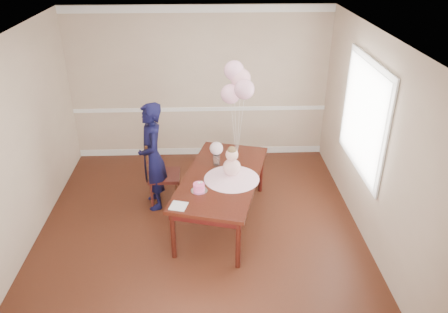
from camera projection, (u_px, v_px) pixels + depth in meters
floor at (200, 236)px, 6.04m from camera, size 4.50×5.00×0.00m
ceiling at (194, 40)px, 4.78m from camera, size 4.50×5.00×0.02m
wall_back at (200, 85)px, 7.62m from camera, size 4.50×0.02×2.70m
wall_front at (192, 302)px, 3.20m from camera, size 4.50×0.02×2.70m
wall_left at (13, 153)px, 5.34m from camera, size 0.02×5.00×2.70m
wall_right at (376, 146)px, 5.49m from camera, size 0.02×5.00×2.70m
chair_rail_trim at (200, 109)px, 7.82m from camera, size 4.50×0.02×0.07m
crown_molding at (197, 9)px, 7.02m from camera, size 4.50×0.02×0.12m
baseboard_trim at (201, 151)px, 8.22m from camera, size 4.50×0.02×0.12m
window_frame at (364, 116)px, 5.84m from camera, size 0.02×1.66×1.56m
window_blinds at (363, 116)px, 5.84m from camera, size 0.01×1.50×1.40m
dining_table_top at (222, 177)px, 6.04m from camera, size 1.48×2.19×0.05m
table_apron at (222, 182)px, 6.08m from camera, size 1.36×2.07×0.10m
table_leg_fl at (173, 235)px, 5.51m from camera, size 0.09×0.09×0.70m
table_leg_fr at (238, 244)px, 5.34m from camera, size 0.09×0.09×0.70m
table_leg_bl at (210, 166)px, 7.09m from camera, size 0.09×0.09×0.70m
table_leg_br at (261, 172)px, 6.93m from camera, size 0.09×0.09×0.70m
baby_skirt at (232, 176)px, 5.93m from camera, size 0.93×0.93×0.10m
baby_torso at (232, 167)px, 5.87m from camera, size 0.24×0.24×0.24m
baby_head at (232, 155)px, 5.79m from camera, size 0.17×0.17×0.17m
baby_hair at (232, 151)px, 5.76m from camera, size 0.12×0.12×0.12m
cake_platter at (199, 191)px, 5.68m from camera, size 0.27×0.27×0.01m
birthday_cake at (199, 187)px, 5.65m from camera, size 0.18×0.18×0.10m
cake_flower_a at (199, 183)px, 5.62m from camera, size 0.03×0.03×0.03m
cake_flower_b at (201, 182)px, 5.64m from camera, size 0.03×0.03×0.03m
rose_vase_near at (216, 159)px, 6.28m from camera, size 0.12×0.12×0.16m
roses_near at (216, 148)px, 6.20m from camera, size 0.19×0.19×0.19m
napkin at (179, 206)px, 5.36m from camera, size 0.24×0.24×0.01m
balloon_weight at (237, 158)px, 6.48m from camera, size 0.05×0.05×0.02m
balloon_a at (231, 94)px, 6.04m from camera, size 0.28×0.28×0.28m
balloon_b at (244, 89)px, 5.91m from camera, size 0.28×0.28×0.28m
balloon_c at (241, 78)px, 6.01m from camera, size 0.28×0.28×0.28m
balloon_d at (234, 70)px, 6.00m from camera, size 0.28×0.28×0.28m
balloon_ribbon_a at (234, 132)px, 6.29m from camera, size 0.09×0.03×0.83m
balloon_ribbon_b at (240, 130)px, 6.23m from camera, size 0.09×0.08×0.93m
balloon_ribbon_c at (239, 124)px, 6.28m from camera, size 0.05×0.09×1.03m
balloon_ribbon_d at (235, 121)px, 6.27m from camera, size 0.06×0.12×1.13m
dining_chair_seat at (164, 176)px, 6.59m from camera, size 0.46×0.46×0.05m
chair_leg_fl at (152, 196)px, 6.53m from camera, size 0.04×0.04×0.45m
chair_leg_fr at (177, 196)px, 6.54m from camera, size 0.04×0.04×0.45m
chair_leg_bl at (154, 183)px, 6.86m from camera, size 0.04×0.04×0.45m
chair_leg_br at (178, 183)px, 6.88m from camera, size 0.04×0.04×0.45m
chair_back_post_l at (148, 164)px, 6.27m from camera, size 0.04×0.04×0.58m
chair_back_post_r at (150, 152)px, 6.60m from camera, size 0.04×0.04×0.58m
chair_slat_low at (150, 166)px, 6.50m from camera, size 0.03×0.42×0.05m
chair_slat_mid at (149, 156)px, 6.42m from camera, size 0.03×0.42×0.05m
chair_slat_top at (148, 146)px, 6.34m from camera, size 0.03×0.42×0.05m
woman at (152, 157)px, 6.37m from camera, size 0.54×0.68×1.65m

